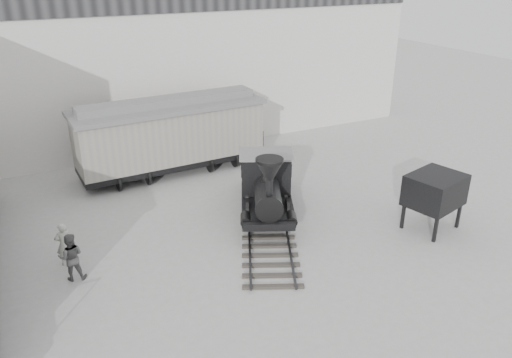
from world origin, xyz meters
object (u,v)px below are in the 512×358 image
locomotive (266,188)px  boxcar (170,134)px  visitor_b (71,257)px  visitor_a (64,244)px  coal_hopper (434,194)px

locomotive → boxcar: (-2.25, 6.80, 0.85)m
boxcar → visitor_b: size_ratio=5.58×
locomotive → visitor_a: (-8.68, -0.23, -0.44)m
coal_hopper → boxcar: bearing=111.5°
locomotive → boxcar: 7.21m
boxcar → visitor_b: bearing=-130.6°
visitor_a → coal_hopper: 15.05m
boxcar → coal_hopper: 13.67m
visitor_b → locomotive: bearing=-159.3°
locomotive → coal_hopper: size_ratio=3.81×
boxcar → visitor_b: boxcar is taller
boxcar → visitor_a: 9.61m
locomotive → boxcar: size_ratio=0.99×
visitor_a → locomotive: bearing=-179.9°
visitor_b → visitor_a: bearing=-72.7°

